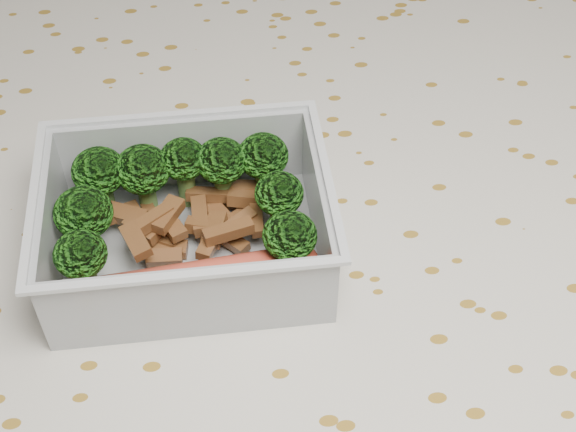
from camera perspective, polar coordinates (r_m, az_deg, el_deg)
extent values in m
cube|color=brown|center=(0.50, -0.85, -3.57)|extent=(1.40, 0.90, 0.04)
cube|color=beige|center=(0.48, -0.88, -1.84)|extent=(1.46, 0.96, 0.01)
cube|color=silver|center=(0.47, -6.91, -2.56)|extent=(0.15, 0.12, 0.00)
cube|color=silver|center=(0.49, -7.45, 4.49)|extent=(0.15, 0.00, 0.05)
cube|color=silver|center=(0.42, -6.93, -6.08)|extent=(0.15, 0.00, 0.05)
cube|color=silver|center=(0.45, 2.18, 0.49)|extent=(0.00, 0.11, 0.05)
cube|color=silver|center=(0.46, -16.47, -1.17)|extent=(0.00, 0.11, 0.05)
cube|color=silver|center=(0.48, -7.77, 7.15)|extent=(0.16, 0.00, 0.00)
cube|color=silver|center=(0.39, -7.25, -4.23)|extent=(0.16, 0.00, 0.00)
cube|color=silver|center=(0.44, 2.81, 2.92)|extent=(0.00, 0.12, 0.00)
cube|color=silver|center=(0.44, -17.70, 1.07)|extent=(0.00, 0.12, 0.00)
cylinder|color=#608C3F|center=(0.49, -12.86, 1.23)|extent=(0.01, 0.01, 0.02)
ellipsoid|color=#287916|center=(0.48, -13.31, 3.12)|extent=(0.03, 0.03, 0.03)
cylinder|color=#608C3F|center=(0.49, -9.95, 1.38)|extent=(0.01, 0.01, 0.02)
ellipsoid|color=#287916|center=(0.47, -10.30, 3.29)|extent=(0.03, 0.03, 0.03)
cylinder|color=#608C3F|center=(0.49, -7.21, 2.12)|extent=(0.01, 0.01, 0.03)
ellipsoid|color=#287916|center=(0.47, -7.46, 4.04)|extent=(0.03, 0.03, 0.02)
cylinder|color=#608C3F|center=(0.49, -4.60, 2.01)|extent=(0.01, 0.01, 0.02)
ellipsoid|color=#287916|center=(0.47, -4.76, 3.94)|extent=(0.03, 0.03, 0.03)
cylinder|color=#608C3F|center=(0.49, -1.73, 2.37)|extent=(0.01, 0.01, 0.02)
ellipsoid|color=#287916|center=(0.47, -1.79, 4.31)|extent=(0.03, 0.03, 0.03)
cylinder|color=#608C3F|center=(0.47, -13.85, -1.66)|extent=(0.01, 0.01, 0.02)
ellipsoid|color=#287916|center=(0.45, -14.35, 0.22)|extent=(0.03, 0.03, 0.03)
cylinder|color=#608C3F|center=(0.46, -0.62, -0.34)|extent=(0.01, 0.01, 0.03)
ellipsoid|color=#287916|center=(0.45, -0.64, 1.60)|extent=(0.03, 0.03, 0.02)
cylinder|color=#608C3F|center=(0.45, -14.02, -4.50)|extent=(0.01, 0.01, 0.03)
ellipsoid|color=#287916|center=(0.43, -14.55, -2.65)|extent=(0.03, 0.03, 0.02)
cylinder|color=#608C3F|center=(0.45, 0.12, -3.33)|extent=(0.01, 0.01, 0.02)
ellipsoid|color=#287916|center=(0.43, 0.12, -1.41)|extent=(0.03, 0.03, 0.03)
cube|color=brown|center=(0.45, -4.26, -1.09)|extent=(0.03, 0.02, 0.01)
cube|color=brown|center=(0.47, -8.75, -2.32)|extent=(0.03, 0.01, 0.01)
cube|color=brown|center=(0.46, -6.04, -0.75)|extent=(0.02, 0.01, 0.01)
cube|color=brown|center=(0.49, -4.67, 1.00)|extent=(0.02, 0.01, 0.01)
cube|color=brown|center=(0.46, -8.78, -2.94)|extent=(0.02, 0.01, 0.01)
cube|color=brown|center=(0.48, -2.76, 1.25)|extent=(0.03, 0.02, 0.01)
cube|color=brown|center=(0.47, -4.26, -1.64)|extent=(0.02, 0.03, 0.01)
cube|color=brown|center=(0.47, -2.22, -0.24)|extent=(0.01, 0.02, 0.01)
cube|color=brown|center=(0.47, -8.35, -0.54)|extent=(0.02, 0.03, 0.01)
cube|color=brown|center=(0.47, -6.25, -0.01)|extent=(0.01, 0.03, 0.01)
cube|color=brown|center=(0.45, -10.77, -1.75)|extent=(0.02, 0.03, 0.01)
cube|color=brown|center=(0.48, -11.51, 0.05)|extent=(0.03, 0.02, 0.01)
cube|color=brown|center=(0.47, -8.93, -1.75)|extent=(0.02, 0.02, 0.01)
cube|color=brown|center=(0.45, -5.67, -2.09)|extent=(0.02, 0.02, 0.01)
cube|color=brown|center=(0.48, -2.50, 2.00)|extent=(0.03, 0.01, 0.01)
cube|color=brown|center=(0.46, -8.62, 0.09)|extent=(0.02, 0.03, 0.01)
cube|color=brown|center=(0.47, -10.39, -0.99)|extent=(0.02, 0.02, 0.01)
cube|color=brown|center=(0.48, -5.75, 1.53)|extent=(0.03, 0.01, 0.01)
cube|color=brown|center=(0.48, -9.62, -0.11)|extent=(0.01, 0.02, 0.01)
cube|color=brown|center=(0.46, -3.70, -0.63)|extent=(0.03, 0.02, 0.01)
cube|color=brown|center=(0.46, -5.24, -0.98)|extent=(0.02, 0.03, 0.01)
cube|color=brown|center=(0.48, -10.20, -0.70)|extent=(0.02, 0.02, 0.01)
cube|color=brown|center=(0.47, -3.92, -0.48)|extent=(0.03, 0.02, 0.01)
cube|color=brown|center=(0.48, -5.01, 0.22)|extent=(0.02, 0.02, 0.01)
cube|color=brown|center=(0.48, -11.79, 0.21)|extent=(0.02, 0.02, 0.01)
cube|color=brown|center=(0.46, -9.52, -0.21)|extent=(0.02, 0.02, 0.01)
cylinder|color=#CC4732|center=(0.44, -6.46, -4.53)|extent=(0.12, 0.03, 0.02)
sphere|color=#CC4732|center=(0.44, 0.91, -3.37)|extent=(0.02, 0.02, 0.02)
sphere|color=#CC4732|center=(0.44, -13.88, -5.62)|extent=(0.02, 0.02, 0.02)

